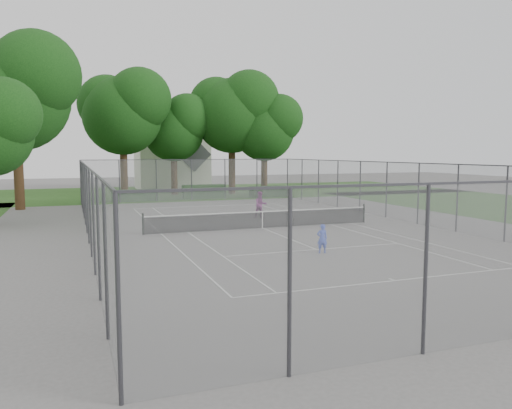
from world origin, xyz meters
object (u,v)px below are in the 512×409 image
object	(u,v)px
house	(172,155)
girl_player	(322,238)
woman_player	(261,205)
tennis_net	(262,219)

from	to	relation	value
house	girl_player	world-z (taller)	house
house	woman_player	distance (m)	27.37
tennis_net	girl_player	bearing A→B (deg)	-90.76
tennis_net	girl_player	world-z (taller)	girl_player
tennis_net	house	distance (m)	31.38
girl_player	woman_player	xyz separation A→B (m)	(1.50, 11.06, 0.24)
girl_player	woman_player	world-z (taller)	woman_player
tennis_net	woman_player	size ratio (longest dim) A/B	7.67
tennis_net	woman_player	xyz separation A→B (m)	(1.41, 3.98, 0.33)
house	woman_player	bearing A→B (deg)	-89.14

